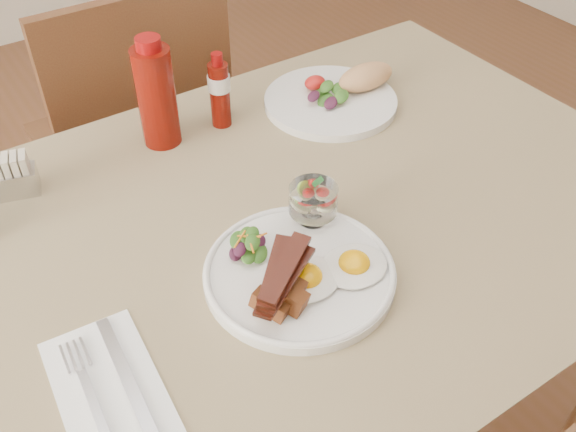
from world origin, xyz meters
name	(u,v)px	position (x,y,z in m)	size (l,w,h in m)	color
table	(282,258)	(0.00, 0.00, 0.66)	(1.33, 0.88, 0.75)	brown
chair_far	(137,139)	(0.00, 0.66, 0.52)	(0.42, 0.42, 0.93)	brown
main_plate	(299,274)	(-0.05, -0.12, 0.76)	(0.28, 0.28, 0.02)	silver
fried_eggs	(330,271)	(-0.02, -0.15, 0.78)	(0.20, 0.14, 0.03)	white
bacon_potato_pile	(283,285)	(-0.10, -0.15, 0.80)	(0.13, 0.11, 0.06)	maroon
side_salad	(249,246)	(-0.09, -0.05, 0.79)	(0.07, 0.06, 0.04)	#224A13
fruit_cup	(313,200)	(0.03, -0.04, 0.81)	(0.08, 0.08, 0.08)	white
second_plate	(339,94)	(0.29, 0.23, 0.77)	(0.29, 0.27, 0.07)	silver
ketchup_bottle	(156,95)	(-0.06, 0.31, 0.85)	(0.08, 0.08, 0.21)	#610C05
hot_sauce_bottle	(220,91)	(0.05, 0.30, 0.82)	(0.04, 0.04, 0.15)	#610C05
sugar_caddy	(11,178)	(-0.34, 0.30, 0.78)	(0.09, 0.07, 0.07)	silver
napkin_cutlery	(110,389)	(-0.35, -0.15, 0.75)	(0.14, 0.23, 0.01)	white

